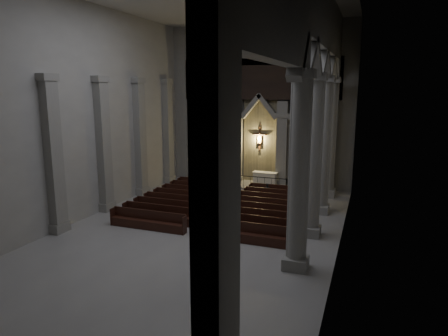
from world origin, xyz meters
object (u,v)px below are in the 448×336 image
(candle_stand_left, at_px, (215,181))
(worshipper, at_px, (267,191))
(altar, at_px, (265,178))
(candle_stand_right, at_px, (289,188))
(pews, at_px, (222,207))
(altar_rail, at_px, (250,180))

(candle_stand_left, xyz_separation_m, worshipper, (4.64, -2.17, 0.16))
(worshipper, bearing_deg, altar, 91.18)
(candle_stand_right, relative_size, pews, 0.17)
(pews, bearing_deg, altar, 84.32)
(candle_stand_left, relative_size, pews, 0.14)
(candle_stand_left, bearing_deg, candle_stand_right, -3.36)
(candle_stand_left, xyz_separation_m, pews, (2.85, -5.98, -0.06))
(worshipper, bearing_deg, candle_stand_right, 42.78)
(altar_rail, xyz_separation_m, pews, (0.00, -5.85, -0.39))
(altar_rail, bearing_deg, candle_stand_right, -4.12)
(candle_stand_right, bearing_deg, altar, 142.69)
(pews, height_order, worshipper, worshipper)
(worshipper, bearing_deg, pews, -130.89)
(pews, bearing_deg, worshipper, 64.84)
(altar_rail, height_order, worshipper, worshipper)
(altar_rail, height_order, candle_stand_right, candle_stand_right)
(altar, bearing_deg, candle_stand_left, -159.64)
(altar, xyz_separation_m, pews, (-0.73, -7.31, -0.31))
(altar, relative_size, worshipper, 1.73)
(candle_stand_right, bearing_deg, worshipper, -121.50)
(pews, distance_m, worshipper, 4.22)
(altar, bearing_deg, worshipper, -73.10)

